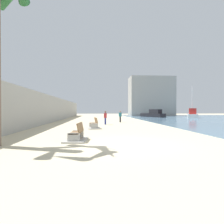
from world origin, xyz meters
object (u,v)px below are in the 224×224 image
object	(u,v)px
person_walking	(120,116)
boat_nearest	(192,114)
boat_far_right	(153,114)
bench_near	(77,136)
person_standing	(105,117)
bench_far	(94,126)

from	to	relation	value
person_walking	boat_nearest	distance (m)	21.10
boat_nearest	boat_far_right	distance (m)	8.56
bench_near	person_standing	bearing A→B (deg)	80.37
boat_far_right	person_walking	bearing A→B (deg)	-117.28
bench_near	boat_far_right	world-z (taller)	boat_far_right
bench_far	boat_nearest	size ratio (longest dim) A/B	0.31
person_standing	boat_nearest	bearing A→B (deg)	43.21
bench_far	person_walking	xyz separation A→B (m)	(3.39, 8.80, 0.65)
bench_far	person_walking	world-z (taller)	person_walking
bench_near	person_standing	distance (m)	12.22
boat_far_right	bench_near	bearing A→B (deg)	-111.71
bench_far	person_standing	bearing A→B (deg)	75.54
person_standing	bench_near	bearing A→B (deg)	-99.63
boat_nearest	bench_near	bearing A→B (deg)	-124.93
boat_nearest	boat_far_right	xyz separation A→B (m)	(-6.72, 5.30, -0.07)
bench_near	boat_nearest	world-z (taller)	boat_nearest
person_standing	boat_far_right	size ratio (longest dim) A/B	0.19
bench_near	bench_far	xyz separation A→B (m)	(0.81, 7.25, 0.00)
person_standing	boat_nearest	distance (m)	25.38
person_walking	person_standing	xyz separation A→B (m)	(-2.16, -4.02, 0.00)
boat_far_right	boat_nearest	bearing A→B (deg)	-38.25
bench_near	person_standing	xyz separation A→B (m)	(2.04, 12.03, 0.65)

